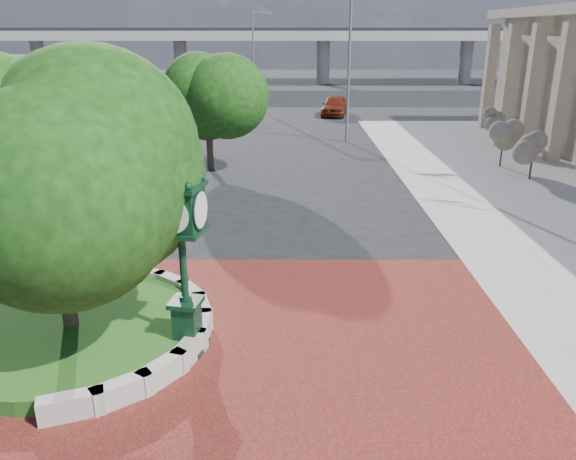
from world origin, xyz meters
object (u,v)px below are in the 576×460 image
at_px(street_lamp_near, 353,50).
at_px(street_lamp_far, 255,53).
at_px(parked_car, 335,106).
at_px(post_clock, 182,249).

distance_m(street_lamp_near, street_lamp_far, 18.87).
bearing_deg(street_lamp_far, street_lamp_near, -67.06).
bearing_deg(street_lamp_far, parked_car, -33.97).
distance_m(parked_car, street_lamp_near, 13.48).
relative_size(post_clock, street_lamp_near, 0.46).
bearing_deg(parked_car, street_lamp_near, -78.55).
bearing_deg(street_lamp_near, parked_car, 90.37).
height_order(post_clock, street_lamp_far, street_lamp_far).
distance_m(post_clock, street_lamp_near, 27.55).
bearing_deg(parked_car, street_lamp_far, 157.11).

